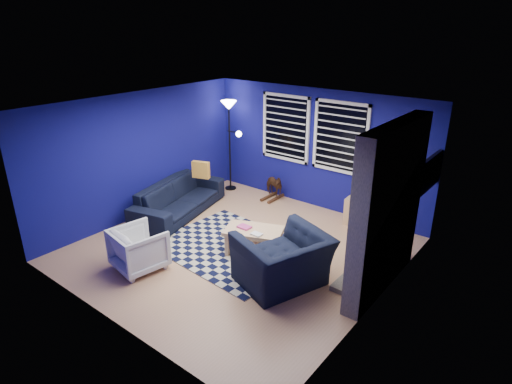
% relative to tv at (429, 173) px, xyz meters
% --- Properties ---
extents(floor, '(5.00, 5.00, 0.00)m').
position_rel_tv_xyz_m(floor, '(-2.45, -2.00, -1.40)').
color(floor, tan).
rests_on(floor, ground).
extents(ceiling, '(5.00, 5.00, 0.00)m').
position_rel_tv_xyz_m(ceiling, '(-2.45, -2.00, 1.10)').
color(ceiling, white).
rests_on(ceiling, wall_back).
extents(wall_back, '(5.00, 0.00, 5.00)m').
position_rel_tv_xyz_m(wall_back, '(-2.45, 0.50, -0.15)').
color(wall_back, navy).
rests_on(wall_back, floor).
extents(wall_left, '(0.00, 5.00, 5.00)m').
position_rel_tv_xyz_m(wall_left, '(-4.95, -2.00, -0.15)').
color(wall_left, navy).
rests_on(wall_left, floor).
extents(wall_right, '(0.00, 5.00, 5.00)m').
position_rel_tv_xyz_m(wall_right, '(0.05, -2.00, -0.15)').
color(wall_right, navy).
rests_on(wall_right, floor).
extents(fireplace, '(0.65, 2.00, 2.50)m').
position_rel_tv_xyz_m(fireplace, '(-0.09, -1.50, -0.20)').
color(fireplace, gray).
rests_on(fireplace, floor).
extents(window_left, '(1.17, 0.06, 1.42)m').
position_rel_tv_xyz_m(window_left, '(-3.20, 0.46, 0.20)').
color(window_left, black).
rests_on(window_left, wall_back).
extents(window_right, '(1.17, 0.06, 1.42)m').
position_rel_tv_xyz_m(window_right, '(-1.90, 0.46, 0.20)').
color(window_right, black).
rests_on(window_right, wall_back).
extents(tv, '(0.07, 1.00, 0.58)m').
position_rel_tv_xyz_m(tv, '(0.00, 0.00, 0.00)').
color(tv, black).
rests_on(tv, wall_right).
extents(rug, '(2.63, 2.17, 0.02)m').
position_rel_tv_xyz_m(rug, '(-2.58, -2.01, -1.39)').
color(rug, black).
rests_on(rug, floor).
extents(sofa, '(2.45, 1.44, 0.67)m').
position_rel_tv_xyz_m(sofa, '(-4.40, -1.59, -1.06)').
color(sofa, black).
rests_on(sofa, floor).
extents(armchair_big, '(1.55, 1.46, 0.82)m').
position_rel_tv_xyz_m(armchair_big, '(-1.25, -2.39, -0.99)').
color(armchair_big, black).
rests_on(armchair_big, floor).
extents(armchair_bent, '(0.86, 0.88, 0.70)m').
position_rel_tv_xyz_m(armchair_bent, '(-3.31, -3.43, -1.05)').
color(armchair_bent, gray).
rests_on(armchair_bent, floor).
extents(rocking_horse, '(0.44, 0.67, 0.52)m').
position_rel_tv_xyz_m(rocking_horse, '(-3.34, 0.24, -1.07)').
color(rocking_horse, '#4E2C19').
rests_on(rocking_horse, floor).
extents(coffee_table, '(1.11, 0.89, 0.48)m').
position_rel_tv_xyz_m(coffee_table, '(-2.16, -1.94, -1.07)').
color(coffee_table, tan).
rests_on(coffee_table, rug).
extents(cabinet, '(0.67, 0.47, 0.63)m').
position_rel_tv_xyz_m(cabinet, '(-1.17, 0.25, -1.12)').
color(cabinet, tan).
rests_on(cabinet, floor).
extents(floor_lamp, '(0.57, 0.35, 2.08)m').
position_rel_tv_xyz_m(floor_lamp, '(-4.47, 0.11, 0.31)').
color(floor_lamp, black).
rests_on(floor_lamp, floor).
extents(throw_pillow, '(0.39, 0.22, 0.35)m').
position_rel_tv_xyz_m(throw_pillow, '(-4.25, -1.08, -0.55)').
color(throw_pillow, gold).
rests_on(throw_pillow, sofa).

